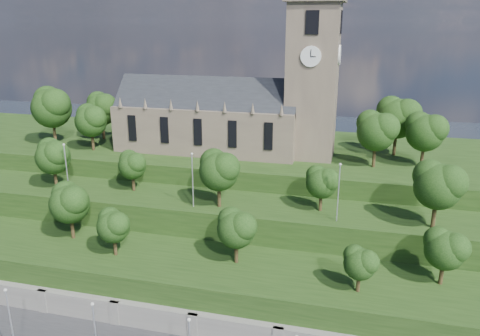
# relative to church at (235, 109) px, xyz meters

# --- Properties ---
(retaining_wall) EXTENTS (160.00, 2.10, 5.00)m
(retaining_wall) POSITION_rel_church_xyz_m (-0.79, -34.01, -20.02)
(retaining_wall) COLOR slate
(retaining_wall) RESTS_ON ground
(embankment_lower) EXTENTS (160.00, 12.00, 8.00)m
(embankment_lower) POSITION_rel_church_xyz_m (-0.79, -27.98, -18.52)
(embankment_lower) COLOR #1D3712
(embankment_lower) RESTS_ON ground
(embankment_upper) EXTENTS (160.00, 10.00, 12.00)m
(embankment_upper) POSITION_rel_church_xyz_m (-0.79, -16.98, -16.52)
(embankment_upper) COLOR #1D3712
(embankment_upper) RESTS_ON ground
(hilltop) EXTENTS (160.00, 32.00, 15.00)m
(hilltop) POSITION_rel_church_xyz_m (-0.79, 4.02, -15.02)
(hilltop) COLOR #1D3712
(hilltop) RESTS_ON ground
(church) EXTENTS (38.60, 12.35, 27.60)m
(church) POSITION_rel_church_xyz_m (0.00, 0.00, 0.00)
(church) COLOR brown
(church) RESTS_ON hilltop
(trees_lower) EXTENTS (67.78, 8.57, 8.15)m
(trees_lower) POSITION_rel_church_xyz_m (0.05, -27.33, -9.78)
(trees_lower) COLOR #302412
(trees_lower) RESTS_ON embankment_lower
(trees_upper) EXTENTS (61.78, 8.06, 8.76)m
(trees_upper) POSITION_rel_church_xyz_m (5.19, -18.19, -5.14)
(trees_upper) COLOR #302412
(trees_upper) RESTS_ON embankment_upper
(trees_hilltop) EXTENTS (72.40, 16.16, 10.79)m
(trees_hilltop) POSITION_rel_church_xyz_m (-2.19, -1.37, -1.00)
(trees_hilltop) COLOR #302412
(trees_hilltop) RESTS_ON hilltop
(lamp_posts_promenade) EXTENTS (60.36, 0.36, 9.02)m
(lamp_posts_promenade) POSITION_rel_church_xyz_m (-2.79, -43.48, -15.39)
(lamp_posts_promenade) COLOR #B2B2B7
(lamp_posts_promenade) RESTS_ON promenade
(lamp_posts_upper) EXTENTS (40.36, 0.36, 7.97)m
(lamp_posts_upper) POSITION_rel_church_xyz_m (-0.79, -19.98, -5.93)
(lamp_posts_upper) COLOR #B2B2B7
(lamp_posts_upper) RESTS_ON embankment_upper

